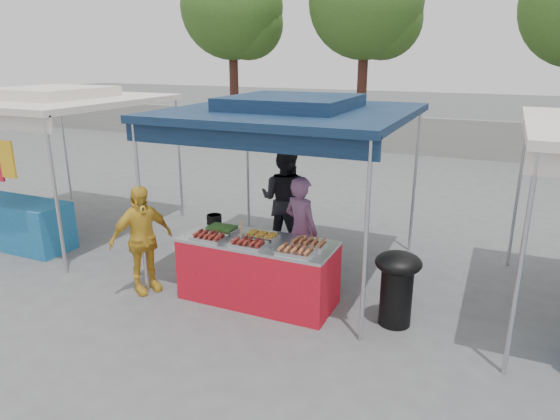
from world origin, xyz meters
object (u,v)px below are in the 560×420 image
at_px(vendor_woman, 301,230).
at_px(customer_person, 142,240).
at_px(wok_burner, 397,282).
at_px(helper_man, 285,199).
at_px(cooking_pot, 214,219).
at_px(vendor_table, 258,270).

relative_size(vendor_woman, customer_person, 1.03).
relative_size(wok_burner, helper_man, 0.53).
bearing_deg(customer_person, helper_man, -1.16).
bearing_deg(helper_man, cooking_pot, 72.76).
relative_size(vendor_table, wok_burner, 2.17).
bearing_deg(helper_man, wok_burner, 142.47).
distance_m(wok_burner, vendor_woman, 1.63).
xyz_separation_m(vendor_table, wok_burner, (1.77, 0.14, 0.12)).
bearing_deg(vendor_table, wok_burner, 4.37).
bearing_deg(vendor_woman, customer_person, 53.26).
distance_m(wok_burner, helper_man, 2.75).
relative_size(vendor_table, cooking_pot, 9.53).
xyz_separation_m(vendor_woman, customer_person, (-1.83, -1.16, -0.02)).
relative_size(wok_burner, vendor_woman, 0.60).
relative_size(cooking_pot, helper_man, 0.12).
xyz_separation_m(wok_burner, vendor_woman, (-1.48, 0.64, 0.22)).
bearing_deg(vendor_woman, helper_man, -34.93).
bearing_deg(cooking_pot, vendor_table, -21.86).
relative_size(vendor_table, customer_person, 1.34).
distance_m(vendor_table, helper_man, 1.89).
height_order(wok_burner, customer_person, customer_person).
height_order(vendor_table, helper_man, helper_man).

